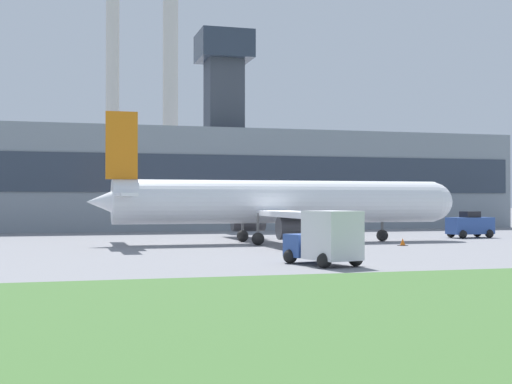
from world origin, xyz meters
The scene contains 8 objects.
ground_plane centered at (0.00, 0.00, 0.00)m, with size 400.00×400.00×0.00m, color gray.
terminal_building centered at (0.14, 31.88, 5.55)m, with size 71.81×13.87×21.87m.
smokestack_left centered at (-6.18, 64.37, 18.00)m, with size 2.33×2.33×35.80m.
smokestack_right centered at (2.43, 62.67, 20.63)m, with size 2.68×2.68×41.04m.
airplane centered at (1.36, 3.67, 2.91)m, with size 27.57×22.27×9.20m.
pushback_tug centered at (18.96, 6.41, 0.98)m, with size 3.96×2.50×2.19m.
baggage_truck centered at (-1.60, -13.93, 1.24)m, with size 3.18×4.42×2.61m.
traffic_cone_near_nose centered at (8.82, -1.40, 0.23)m, with size 0.56×0.56×0.51m.
Camera 1 is at (-13.81, -45.75, 3.10)m, focal length 50.00 mm.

